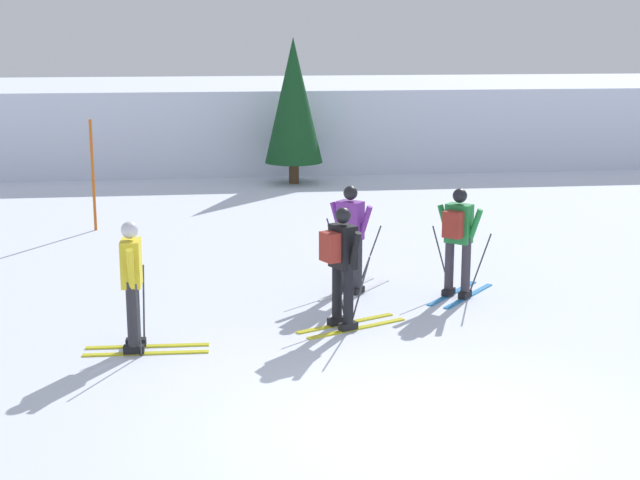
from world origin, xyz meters
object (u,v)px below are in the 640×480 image
skier_green (458,238)px  conifer_far_left (293,101)px  skier_purple (350,236)px  trail_marker_pole (93,175)px  skier_black (342,262)px  skier_yellow (133,283)px

skier_green → conifer_far_left: (-1.41, 11.16, 1.24)m
skier_purple → trail_marker_pole: 6.94m
skier_black → conifer_far_left: (0.58, 12.45, 1.24)m
skier_yellow → skier_purple: (3.18, 2.33, 0.00)m
skier_black → skier_purple: (0.40, 1.75, -0.04)m
skier_black → skier_purple: size_ratio=1.00×
skier_purple → conifer_far_left: size_ratio=0.45×
skier_yellow → skier_black: 2.83m
skier_purple → trail_marker_pole: bearing=130.1°
skier_yellow → skier_purple: same height
skier_green → skier_purple: size_ratio=1.00×
skier_yellow → skier_purple: 3.94m
skier_black → trail_marker_pole: size_ratio=0.75×
skier_green → skier_purple: bearing=163.5°
trail_marker_pole → conifer_far_left: 7.19m
trail_marker_pole → skier_green: bearing=-43.7°
skier_black → conifer_far_left: bearing=87.3°
skier_yellow → conifer_far_left: 13.51m
skier_purple → conifer_far_left: 10.77m
skier_green → skier_yellow: bearing=-158.7°
skier_yellow → trail_marker_pole: size_ratio=0.75×
skier_green → conifer_far_left: bearing=97.2°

